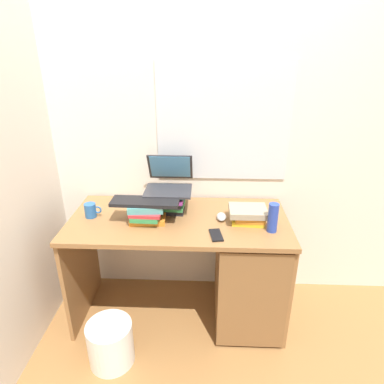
{
  "coord_description": "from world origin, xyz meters",
  "views": [
    {
      "loc": [
        0.17,
        -1.9,
        1.8
      ],
      "look_at": [
        0.09,
        0.02,
        0.96
      ],
      "focal_mm": 31.27,
      "sensor_mm": 36.0,
      "label": 1
    }
  ],
  "objects_px": {
    "keyboard": "(145,202)",
    "mug": "(91,210)",
    "book_stack_tall": "(169,201)",
    "water_bottle": "(273,218)",
    "book_stack_side": "(248,214)",
    "computer_mouse": "(221,216)",
    "laptop": "(169,181)",
    "book_stack_keyboard_riser": "(147,212)",
    "cell_phone": "(216,235)",
    "desk": "(232,267)",
    "wastebasket": "(111,343)"
  },
  "relations": [
    {
      "from": "book_stack_side",
      "to": "mug",
      "type": "height_order",
      "value": "book_stack_side"
    },
    {
      "from": "computer_mouse",
      "to": "cell_phone",
      "type": "distance_m",
      "value": 0.22
    },
    {
      "from": "water_bottle",
      "to": "mug",
      "type": "bearing_deg",
      "value": 173.15
    },
    {
      "from": "book_stack_keyboard_riser",
      "to": "mug",
      "type": "distance_m",
      "value": 0.38
    },
    {
      "from": "book_stack_side",
      "to": "keyboard",
      "type": "xyz_separation_m",
      "value": [
        -0.65,
        -0.02,
        0.09
      ]
    },
    {
      "from": "book_stack_side",
      "to": "computer_mouse",
      "type": "xyz_separation_m",
      "value": [
        -0.17,
        0.03,
        -0.03
      ]
    },
    {
      "from": "book_stack_keyboard_riser",
      "to": "keyboard",
      "type": "relative_size",
      "value": 0.56
    },
    {
      "from": "desk",
      "to": "cell_phone",
      "type": "xyz_separation_m",
      "value": [
        -0.12,
        -0.18,
        0.36
      ]
    },
    {
      "from": "book_stack_side",
      "to": "cell_phone",
      "type": "relative_size",
      "value": 1.72
    },
    {
      "from": "book_stack_tall",
      "to": "water_bottle",
      "type": "bearing_deg",
      "value": -19.92
    },
    {
      "from": "book_stack_side",
      "to": "computer_mouse",
      "type": "distance_m",
      "value": 0.17
    },
    {
      "from": "book_stack_side",
      "to": "wastebasket",
      "type": "bearing_deg",
      "value": -154.12
    },
    {
      "from": "mug",
      "to": "wastebasket",
      "type": "height_order",
      "value": "mug"
    },
    {
      "from": "book_stack_keyboard_riser",
      "to": "cell_phone",
      "type": "distance_m",
      "value": 0.46
    },
    {
      "from": "laptop",
      "to": "computer_mouse",
      "type": "relative_size",
      "value": 3.28
    },
    {
      "from": "book_stack_tall",
      "to": "computer_mouse",
      "type": "relative_size",
      "value": 2.31
    },
    {
      "from": "book_stack_side",
      "to": "mug",
      "type": "relative_size",
      "value": 2.09
    },
    {
      "from": "laptop",
      "to": "water_bottle",
      "type": "xyz_separation_m",
      "value": [
        0.65,
        -0.31,
        -0.1
      ]
    },
    {
      "from": "computer_mouse",
      "to": "wastebasket",
      "type": "xyz_separation_m",
      "value": [
        -0.67,
        -0.44,
        -0.66
      ]
    },
    {
      "from": "water_bottle",
      "to": "cell_phone",
      "type": "height_order",
      "value": "water_bottle"
    },
    {
      "from": "water_bottle",
      "to": "wastebasket",
      "type": "height_order",
      "value": "water_bottle"
    },
    {
      "from": "book_stack_tall",
      "to": "laptop",
      "type": "distance_m",
      "value": 0.14
    },
    {
      "from": "book_stack_side",
      "to": "water_bottle",
      "type": "relative_size",
      "value": 1.29
    },
    {
      "from": "book_stack_tall",
      "to": "book_stack_side",
      "type": "distance_m",
      "value": 0.53
    },
    {
      "from": "desk",
      "to": "water_bottle",
      "type": "distance_m",
      "value": 0.5
    },
    {
      "from": "desk",
      "to": "book_stack_side",
      "type": "relative_size",
      "value": 6.04
    },
    {
      "from": "cell_phone",
      "to": "laptop",
      "type": "bearing_deg",
      "value": 120.0
    },
    {
      "from": "keyboard",
      "to": "water_bottle",
      "type": "distance_m",
      "value": 0.78
    },
    {
      "from": "keyboard",
      "to": "mug",
      "type": "bearing_deg",
      "value": 173.65
    },
    {
      "from": "laptop",
      "to": "water_bottle",
      "type": "relative_size",
      "value": 1.89
    },
    {
      "from": "book_stack_keyboard_riser",
      "to": "cell_phone",
      "type": "relative_size",
      "value": 1.74
    },
    {
      "from": "desk",
      "to": "water_bottle",
      "type": "relative_size",
      "value": 7.83
    },
    {
      "from": "mug",
      "to": "book_stack_keyboard_riser",
      "type": "bearing_deg",
      "value": -8.16
    },
    {
      "from": "book_stack_keyboard_riser",
      "to": "mug",
      "type": "xyz_separation_m",
      "value": [
        -0.37,
        0.05,
        -0.02
      ]
    },
    {
      "from": "mug",
      "to": "cell_phone",
      "type": "xyz_separation_m",
      "value": [
        0.81,
        -0.21,
        -0.04
      ]
    },
    {
      "from": "book_stack_tall",
      "to": "cell_phone",
      "type": "xyz_separation_m",
      "value": [
        0.31,
        -0.31,
        -0.07
      ]
    },
    {
      "from": "book_stack_side",
      "to": "water_bottle",
      "type": "xyz_separation_m",
      "value": [
        0.13,
        -0.11,
        0.04
      ]
    },
    {
      "from": "book_stack_keyboard_riser",
      "to": "keyboard",
      "type": "bearing_deg",
      "value": 166.01
    },
    {
      "from": "keyboard",
      "to": "wastebasket",
      "type": "distance_m",
      "value": 0.88
    },
    {
      "from": "book_stack_tall",
      "to": "laptop",
      "type": "bearing_deg",
      "value": 91.17
    },
    {
      "from": "book_stack_keyboard_riser",
      "to": "water_bottle",
      "type": "xyz_separation_m",
      "value": [
        0.77,
        -0.08,
        0.02
      ]
    },
    {
      "from": "computer_mouse",
      "to": "cell_phone",
      "type": "relative_size",
      "value": 0.76
    },
    {
      "from": "water_bottle",
      "to": "desk",
      "type": "bearing_deg",
      "value": 152.5
    },
    {
      "from": "mug",
      "to": "desk",
      "type": "bearing_deg",
      "value": -1.67
    },
    {
      "from": "cell_phone",
      "to": "book_stack_tall",
      "type": "bearing_deg",
      "value": 125.95
    },
    {
      "from": "book_stack_tall",
      "to": "wastebasket",
      "type": "xyz_separation_m",
      "value": [
        -0.32,
        -0.53,
        -0.71
      ]
    },
    {
      "from": "book_stack_keyboard_riser",
      "to": "mug",
      "type": "bearing_deg",
      "value": 171.84
    },
    {
      "from": "book_stack_keyboard_riser",
      "to": "computer_mouse",
      "type": "relative_size",
      "value": 2.28
    },
    {
      "from": "desk",
      "to": "computer_mouse",
      "type": "bearing_deg",
      "value": 160.73
    },
    {
      "from": "book_stack_keyboard_riser",
      "to": "computer_mouse",
      "type": "xyz_separation_m",
      "value": [
        0.47,
        0.06,
        -0.05
      ]
    }
  ]
}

